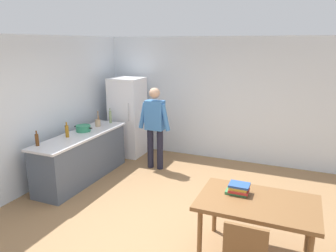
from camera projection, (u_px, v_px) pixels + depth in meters
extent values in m
plane|color=#936D47|center=(161.00, 220.00, 4.79)|extent=(14.00, 14.00, 0.00)
cube|color=silver|center=(215.00, 99.00, 7.12)|extent=(6.40, 0.12, 2.70)
cube|color=silver|center=(29.00, 115.00, 5.60)|extent=(0.12, 5.60, 2.70)
cube|color=#4C5666|center=(82.00, 158.00, 6.14)|extent=(0.60, 2.12, 0.86)
cube|color=silver|center=(81.00, 135.00, 6.03)|extent=(0.64, 2.20, 0.04)
cube|color=white|center=(128.00, 117.00, 7.41)|extent=(0.70, 0.64, 1.80)
cylinder|color=#B2B2B7|center=(129.00, 112.00, 6.97)|extent=(0.02, 0.02, 0.40)
cylinder|color=#1E1E2D|center=(150.00, 148.00, 6.73)|extent=(0.13, 0.13, 0.84)
cylinder|color=#1E1E2D|center=(160.00, 150.00, 6.64)|extent=(0.13, 0.13, 0.84)
cube|color=#3D75B7|center=(155.00, 115.00, 6.50)|extent=(0.38, 0.22, 0.60)
sphere|color=tan|center=(155.00, 93.00, 6.39)|extent=(0.22, 0.22, 0.22)
cylinder|color=#3D75B7|center=(143.00, 116.00, 6.57)|extent=(0.20, 0.09, 0.55)
cylinder|color=#3D75B7|center=(165.00, 118.00, 6.38)|extent=(0.20, 0.09, 0.55)
cube|color=brown|center=(258.00, 203.00, 3.81)|extent=(1.40, 0.90, 0.05)
cylinder|color=brown|center=(200.00, 235.00, 3.82)|extent=(0.06, 0.06, 0.70)
cylinder|color=brown|center=(215.00, 208.00, 4.44)|extent=(0.06, 0.06, 0.70)
cylinder|color=brown|center=(309.00, 227.00, 3.99)|extent=(0.06, 0.06, 0.70)
cube|color=brown|center=(245.00, 246.00, 3.05)|extent=(0.42, 0.04, 0.42)
cylinder|color=#2D845B|center=(83.00, 128.00, 6.21)|extent=(0.28, 0.28, 0.12)
cube|color=black|center=(76.00, 126.00, 6.27)|extent=(0.06, 0.03, 0.02)
cube|color=black|center=(90.00, 128.00, 6.14)|extent=(0.06, 0.03, 0.02)
cylinder|color=tan|center=(98.00, 123.00, 6.57)|extent=(0.11, 0.11, 0.14)
cylinder|color=olive|center=(98.00, 116.00, 6.54)|extent=(0.02, 0.05, 0.22)
cylinder|color=olive|center=(98.00, 116.00, 6.52)|extent=(0.02, 0.04, 0.22)
cylinder|color=#996619|center=(67.00, 131.00, 5.81)|extent=(0.06, 0.06, 0.22)
cylinder|color=#996619|center=(66.00, 124.00, 5.77)|extent=(0.03, 0.03, 0.06)
cylinder|color=#5B3314|center=(37.00, 140.00, 5.33)|extent=(0.06, 0.06, 0.20)
cylinder|color=#5B3314|center=(36.00, 132.00, 5.30)|extent=(0.02, 0.02, 0.06)
cylinder|color=gray|center=(110.00, 117.00, 6.83)|extent=(0.06, 0.06, 0.26)
cylinder|color=gray|center=(110.00, 110.00, 6.79)|extent=(0.02, 0.02, 0.06)
cube|color=#387A47|center=(237.00, 192.00, 4.00)|extent=(0.26, 0.20, 0.03)
cube|color=#B22D28|center=(239.00, 190.00, 3.97)|extent=(0.24, 0.19, 0.03)
cube|color=gold|center=(239.00, 187.00, 3.97)|extent=(0.22, 0.18, 0.04)
cube|color=#284C8E|center=(239.00, 185.00, 3.97)|extent=(0.25, 0.20, 0.03)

